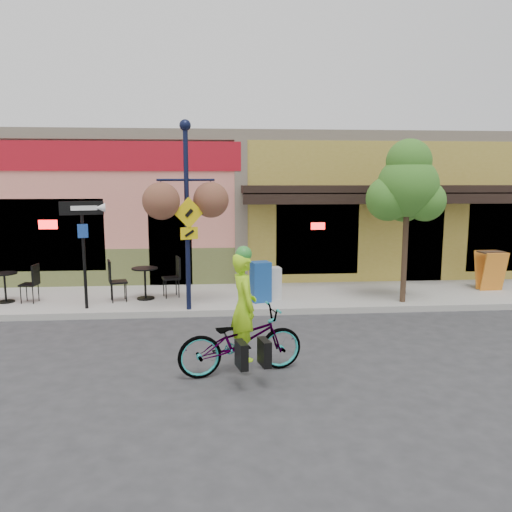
{
  "coord_description": "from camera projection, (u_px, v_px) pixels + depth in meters",
  "views": [
    {
      "loc": [
        -1.75,
        -10.66,
        3.13
      ],
      "look_at": [
        -0.82,
        0.5,
        1.4
      ],
      "focal_mm": 35.0,
      "sensor_mm": 36.0,
      "label": 1
    }
  ],
  "objects": [
    {
      "name": "ground",
      "position": [
        294.0,
        321.0,
        11.12
      ],
      "size": [
        90.0,
        90.0,
        0.0
      ],
      "primitive_type": "plane",
      "color": "#2D2D30",
      "rests_on": "ground"
    },
    {
      "name": "sidewalk",
      "position": [
        282.0,
        297.0,
        13.08
      ],
      "size": [
        24.0,
        3.0,
        0.15
      ],
      "primitive_type": "cube",
      "color": "#9E9B93",
      "rests_on": "ground"
    },
    {
      "name": "curb",
      "position": [
        291.0,
        311.0,
        11.65
      ],
      "size": [
        24.0,
        0.12,
        0.15
      ],
      "primitive_type": "cube",
      "color": "#A8A59E",
      "rests_on": "ground"
    },
    {
      "name": "building",
      "position": [
        262.0,
        203.0,
        18.16
      ],
      "size": [
        18.2,
        8.2,
        4.5
      ],
      "primitive_type": null,
      "color": "#E78472",
      "rests_on": "ground"
    },
    {
      "name": "bicycle",
      "position": [
        241.0,
        341.0,
        8.06
      ],
      "size": [
        2.18,
        1.17,
        1.09
      ],
      "primitive_type": "imported",
      "rotation": [
        0.0,
        0.0,
        1.8
      ],
      "color": "maroon",
      "rests_on": "ground"
    },
    {
      "name": "cyclist_rider",
      "position": [
        244.0,
        321.0,
        8.01
      ],
      "size": [
        0.55,
        0.71,
        1.73
      ],
      "primitive_type": "imported",
      "rotation": [
        0.0,
        0.0,
        1.8
      ],
      "color": "#A1E418",
      "rests_on": "ground"
    },
    {
      "name": "lamp_post",
      "position": [
        187.0,
        217.0,
        11.22
      ],
      "size": [
        1.47,
        1.06,
        4.29
      ],
      "primitive_type": null,
      "rotation": [
        0.0,
        0.0,
        0.43
      ],
      "color": "black",
      "rests_on": "sidewalk"
    },
    {
      "name": "one_way_sign",
      "position": [
        84.0,
        255.0,
        11.44
      ],
      "size": [
        0.98,
        0.45,
        2.49
      ],
      "primitive_type": null,
      "rotation": [
        0.0,
        0.0,
        0.27
      ],
      "color": "black",
      "rests_on": "sidewalk"
    },
    {
      "name": "cafe_set_left",
      "position": [
        5.0,
        283.0,
        12.12
      ],
      "size": [
        1.66,
        0.96,
        0.95
      ],
      "primitive_type": null,
      "rotation": [
        0.0,
        0.0,
        -0.11
      ],
      "color": "black",
      "rests_on": "sidewalk"
    },
    {
      "name": "cafe_set_right",
      "position": [
        145.0,
        279.0,
        12.45
      ],
      "size": [
        1.91,
        1.32,
        1.04
      ],
      "primitive_type": null,
      "rotation": [
        0.0,
        0.0,
        0.28
      ],
      "color": "black",
      "rests_on": "sidewalk"
    },
    {
      "name": "newspaper_box_blue",
      "position": [
        261.0,
        282.0,
        12.21
      ],
      "size": [
        0.53,
        0.49,
        0.99
      ],
      "primitive_type": null,
      "rotation": [
        0.0,
        0.0,
        0.25
      ],
      "color": "#17458E",
      "rests_on": "sidewalk"
    },
    {
      "name": "newspaper_box_grey",
      "position": [
        273.0,
        283.0,
        12.5
      ],
      "size": [
        0.42,
        0.39,
        0.8
      ],
      "primitive_type": null,
      "rotation": [
        0.0,
        0.0,
        0.15
      ],
      "color": "silver",
      "rests_on": "sidewalk"
    },
    {
      "name": "street_tree",
      "position": [
        406.0,
        221.0,
        11.96
      ],
      "size": [
        1.7,
        1.7,
        3.97
      ],
      "primitive_type": null,
      "rotation": [
        0.0,
        0.0,
        0.1
      ],
      "color": "#3D7A26",
      "rests_on": "sidewalk"
    },
    {
      "name": "sandwich_board",
      "position": [
        494.0,
        272.0,
        13.31
      ],
      "size": [
        0.66,
        0.5,
        1.07
      ],
      "primitive_type": null,
      "rotation": [
        0.0,
        0.0,
        0.05
      ],
      "color": "orange",
      "rests_on": "sidewalk"
    }
  ]
}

